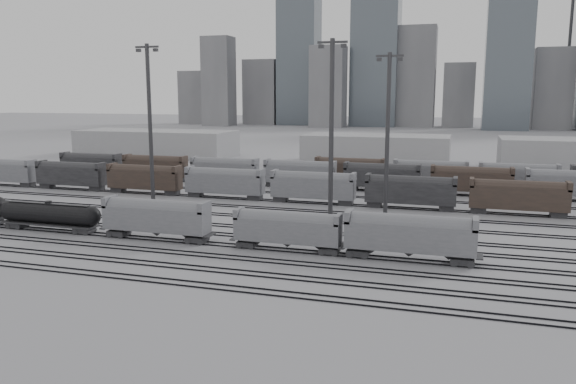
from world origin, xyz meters
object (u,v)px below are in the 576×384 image
(tank_car_b, at_px, (49,214))
(light_mast_c, at_px, (331,129))
(hopper_car_c, at_px, (410,233))
(hopper_car_a, at_px, (156,216))
(hopper_car_b, at_px, (287,227))

(tank_car_b, relative_size, light_mast_c, 0.62)
(hopper_car_c, bearing_deg, light_mast_c, 130.67)
(hopper_car_a, distance_m, light_mast_c, 27.39)
(hopper_car_b, height_order, hopper_car_c, hopper_car_c)
(hopper_car_a, height_order, light_mast_c, light_mast_c)
(light_mast_c, bearing_deg, hopper_car_b, -97.71)
(hopper_car_c, height_order, light_mast_c, light_mast_c)
(hopper_car_b, bearing_deg, hopper_car_a, 180.00)
(hopper_car_c, bearing_deg, hopper_car_b, 180.00)
(tank_car_b, distance_m, hopper_car_c, 50.11)
(tank_car_b, distance_m, hopper_car_a, 17.14)
(tank_car_b, bearing_deg, hopper_car_c, 0.00)
(light_mast_c, bearing_deg, tank_car_b, -158.30)
(tank_car_b, bearing_deg, hopper_car_b, 0.00)
(tank_car_b, xyz_separation_m, hopper_car_b, (35.32, 0.00, 0.59))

